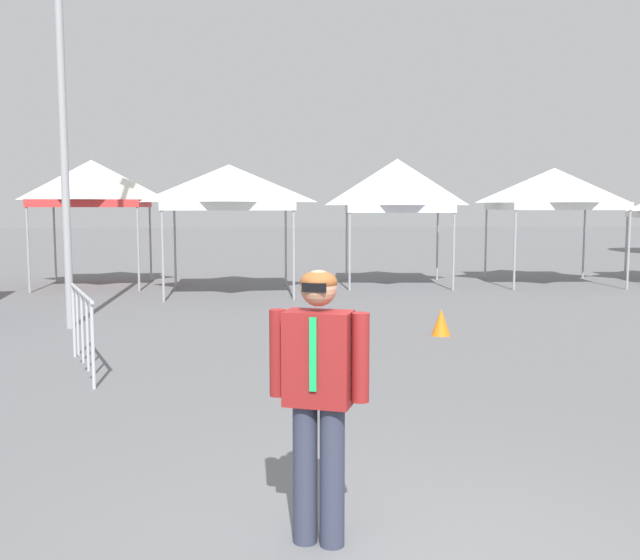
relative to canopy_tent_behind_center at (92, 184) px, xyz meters
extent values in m
cylinder|color=#9E9EA3|center=(-1.26, -1.45, -1.61)|extent=(0.06, 0.06, 2.35)
cylinder|color=#9E9EA3|center=(1.45, -1.26, -1.61)|extent=(0.06, 0.06, 2.35)
cylinder|color=#9E9EA3|center=(-1.45, 1.26, -1.61)|extent=(0.06, 0.06, 2.35)
cylinder|color=#9E9EA3|center=(1.26, 1.45, -1.61)|extent=(0.06, 0.06, 2.35)
pyramid|color=white|center=(0.00, 0.00, 0.10)|extent=(3.04, 3.04, 1.07)
cube|color=red|center=(0.00, 0.00, -0.53)|extent=(3.01, 3.01, 0.20)
cylinder|color=#9E9EA3|center=(2.42, -3.39, -1.64)|extent=(0.06, 0.06, 2.28)
cylinder|color=#9E9EA3|center=(5.40, -3.23, -1.64)|extent=(0.06, 0.06, 2.28)
cylinder|color=#9E9EA3|center=(2.25, -0.42, -1.64)|extent=(0.06, 0.06, 2.28)
cylinder|color=#9E9EA3|center=(5.23, -0.25, -1.64)|extent=(0.06, 0.06, 2.28)
pyramid|color=white|center=(3.83, -1.82, -0.04)|extent=(3.30, 3.30, 0.92)
cube|color=white|center=(3.83, -1.82, -0.60)|extent=(3.27, 3.27, 0.20)
cylinder|color=#9E9EA3|center=(6.88, -1.38, -1.68)|extent=(0.06, 0.06, 2.21)
cylinder|color=#9E9EA3|center=(9.56, -1.54, -1.68)|extent=(0.06, 0.06, 2.21)
cylinder|color=#9E9EA3|center=(7.04, 1.31, -1.68)|extent=(0.06, 0.06, 2.21)
cylinder|color=#9E9EA3|center=(9.72, 1.15, -1.68)|extent=(0.06, 0.06, 2.21)
pyramid|color=white|center=(8.30, -0.11, 0.06)|extent=(2.99, 2.99, 1.26)
cube|color=white|center=(8.30, -0.11, -0.67)|extent=(2.96, 2.96, 0.20)
cylinder|color=#9E9EA3|center=(11.18, -1.50, -1.64)|extent=(0.06, 0.06, 2.28)
cylinder|color=#9E9EA3|center=(14.17, -1.59, -1.64)|extent=(0.06, 0.06, 2.28)
cylinder|color=#9E9EA3|center=(11.27, 1.49, -1.64)|extent=(0.06, 0.06, 2.28)
cylinder|color=#9E9EA3|center=(14.26, 1.39, -1.64)|extent=(0.06, 0.06, 2.28)
pyramid|color=white|center=(12.72, -0.05, -0.02)|extent=(3.24, 3.24, 0.96)
cube|color=white|center=(12.72, -0.05, -0.60)|extent=(3.21, 3.21, 0.20)
cylinder|color=#9E9EA3|center=(15.57, 1.37, -1.76)|extent=(0.06, 0.06, 2.05)
cylinder|color=#33384C|center=(5.29, -15.21, -2.32)|extent=(0.16, 0.16, 0.92)
cylinder|color=#33384C|center=(5.46, -15.27, -2.32)|extent=(0.16, 0.16, 0.92)
cube|color=maroon|center=(5.37, -15.24, -1.56)|extent=(0.47, 0.36, 0.60)
cylinder|color=maroon|center=(5.12, -15.16, -1.54)|extent=(0.11, 0.11, 0.56)
cylinder|color=maroon|center=(5.63, -15.32, -1.54)|extent=(0.11, 0.11, 0.56)
sphere|color=tan|center=(5.37, -15.24, -1.12)|extent=(0.23, 0.23, 0.23)
ellipsoid|color=brown|center=(5.37, -15.24, -1.08)|extent=(0.23, 0.23, 0.14)
cube|color=black|center=(5.34, -15.34, -1.10)|extent=(0.15, 0.07, 0.06)
cube|color=#19BF59|center=(5.33, -15.37, -1.51)|extent=(0.05, 0.03, 0.46)
cylinder|color=#9E9EA3|center=(1.34, -6.86, 2.05)|extent=(0.14, 0.14, 9.66)
cylinder|color=#B7BABF|center=(2.51, -10.27, -1.73)|extent=(0.84, 1.96, 0.05)
cylinder|color=#B7BABF|center=(2.89, -11.20, -2.26)|extent=(0.04, 0.04, 1.05)
cylinder|color=#B7BABF|center=(2.13, -9.35, -2.26)|extent=(0.04, 0.04, 1.05)
cylinder|color=#B7BABF|center=(2.71, -10.76, -2.21)|extent=(0.04, 0.04, 0.92)
cylinder|color=#B7BABF|center=(2.51, -10.27, -2.21)|extent=(0.04, 0.04, 0.92)
cylinder|color=#B7BABF|center=(2.31, -9.79, -2.21)|extent=(0.04, 0.04, 0.92)
cone|color=orange|center=(7.82, -7.91, -2.56)|extent=(0.32, 0.32, 0.45)
camera|label=1|loc=(5.15, -19.63, -0.61)|focal=39.84mm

